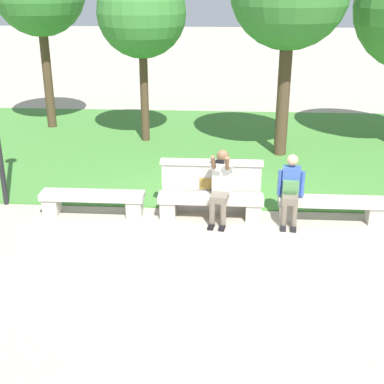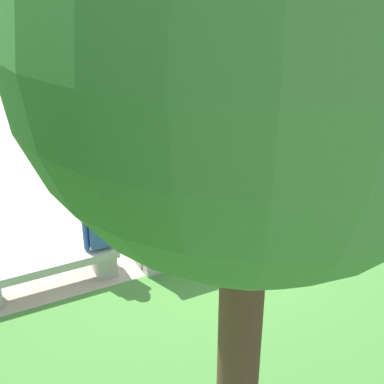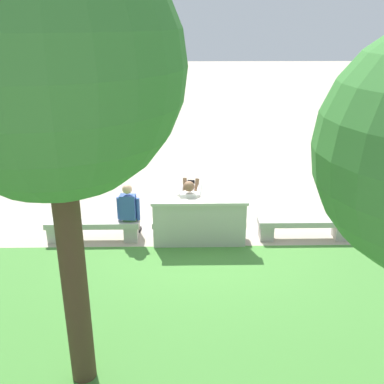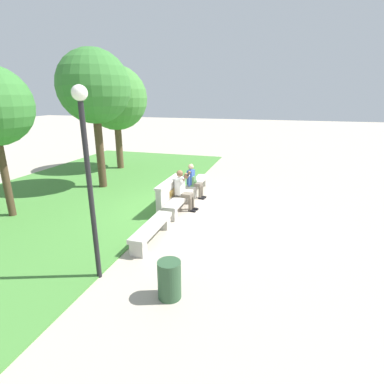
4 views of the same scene
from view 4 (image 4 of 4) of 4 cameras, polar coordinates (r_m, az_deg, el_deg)
The scene contains 13 objects.
ground_plane at distance 9.92m, azimuth -2.42°, elevation -3.55°, with size 80.00×80.00×0.00m, color #B2A593.
grass_strip at distance 12.00m, azimuth -22.64°, elevation -1.03°, with size 18.38×8.00×0.03m, color #478438.
bench_main at distance 7.91m, azimuth -7.67°, elevation -7.14°, with size 1.95×0.40×0.45m.
bench_near at distance 9.82m, azimuth -2.44°, elevation -1.92°, with size 1.95×0.40×0.45m.
bench_mid at distance 11.83m, azimuth 1.02°, elevation 1.58°, with size 1.95×0.40×0.45m.
backrest_wall_with_plaque at distance 9.86m, azimuth -4.33°, elevation -0.54°, with size 1.92×0.24×1.01m.
person_photographer at distance 9.82m, azimuth -1.70°, elevation 0.78°, with size 0.51×0.76×1.32m.
person_distant at distance 11.00m, azimuth 0.29°, elevation 2.33°, with size 0.48×0.70×1.26m.
backpack at distance 11.01m, azimuth 0.13°, elevation 2.10°, with size 0.28×0.24×0.43m.
tree_behind_wall at distance 15.68m, azimuth -14.36°, elevation 16.89°, with size 3.07×3.07×5.04m.
tree_left_background at distance 12.44m, azimuth -18.18°, elevation 18.40°, with size 2.74×2.74×5.31m.
trash_bin at distance 5.80m, azimuth -4.33°, elevation -16.32°, with size 0.44×0.44×0.75m, color #2D5133.
lamp_post at distance 5.88m, azimuth -19.40°, elevation 5.80°, with size 0.28×0.28×3.81m.
Camera 4 is at (-8.73, -3.02, 3.63)m, focal length 28.00 mm.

